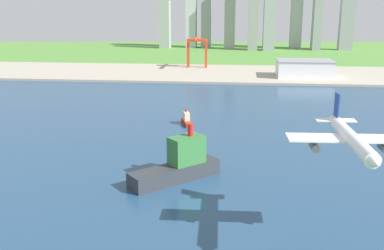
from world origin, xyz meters
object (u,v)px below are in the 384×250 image
(tugboat_small, at_px, (187,120))
(port_crane_red, at_px, (197,45))
(warehouse_main, at_px, (304,68))
(airplane_landing, at_px, (351,139))
(container_barge, at_px, (179,165))

(tugboat_small, distance_m, port_crane_red, 272.04)
(warehouse_main, bearing_deg, airplane_landing, -95.67)
(airplane_landing, height_order, container_barge, airplane_landing)
(container_barge, relative_size, port_crane_red, 0.84)
(warehouse_main, bearing_deg, port_crane_red, 153.25)
(tugboat_small, height_order, port_crane_red, port_crane_red)
(warehouse_main, bearing_deg, container_barge, -107.52)
(airplane_landing, xyz_separation_m, port_crane_red, (-88.54, 420.65, -7.13))
(airplane_landing, xyz_separation_m, warehouse_main, (35.53, 358.12, -25.79))
(tugboat_small, bearing_deg, warehouse_main, 63.27)
(airplane_landing, bearing_deg, port_crane_red, 101.89)
(airplane_landing, distance_m, tugboat_small, 169.19)
(airplane_landing, distance_m, port_crane_red, 429.92)
(port_crane_red, relative_size, warehouse_main, 0.79)
(tugboat_small, xyz_separation_m, container_barge, (8.36, -97.01, 4.10))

